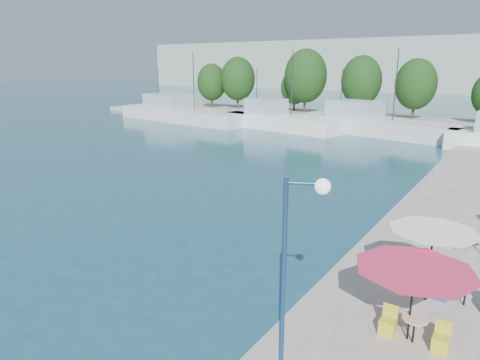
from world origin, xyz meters
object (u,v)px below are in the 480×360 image
Objects in this scene: umbrella_pink at (414,278)px; street_lamp at (298,243)px; trawler_03 at (372,125)px; umbrella_white at (433,238)px; trawler_01 at (181,113)px; trawler_02 at (278,121)px.

street_lamp is at bearing -124.54° from umbrella_pink.
trawler_03 is 44.73m from street_lamp.
umbrella_white is at bearing 90.31° from umbrella_pink.
trawler_01 is 1.11× the size of trawler_03.
trawler_01 is 27.66m from trawler_03.
street_lamp is at bearing -38.59° from trawler_01.
trawler_02 is 6.08× the size of umbrella_white.
trawler_03 is (11.18, 3.07, -0.00)m from trawler_02.
trawler_03 reaches higher than street_lamp.
street_lamp is (-2.04, -2.96, 1.58)m from umbrella_pink.
umbrella_white is (-0.01, 2.49, 0.27)m from umbrella_pink.
umbrella_white is at bearing -45.55° from trawler_02.
street_lamp is (11.53, -43.11, 3.02)m from trawler_03.
umbrella_white is (41.02, -34.40, 1.71)m from trawler_01.
trawler_01 is at bearing 111.03° from street_lamp.
trawler_02 is 11.59m from trawler_03.
umbrella_pink is (24.75, -37.08, 1.43)m from trawler_02.
trawler_02 is 42.56m from umbrella_white.
trawler_03 is at bearing 13.79° from trawler_01.
trawler_02 is (16.28, 0.18, 0.00)m from trawler_01.
trawler_01 is 7.17× the size of umbrella_pink.
umbrella_white reaches higher than umbrella_pink.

